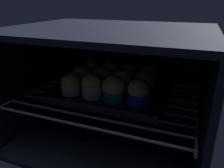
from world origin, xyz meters
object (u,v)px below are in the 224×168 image
object	(u,v)px
muffin_row0_col3	(138,92)
muffin_row1_col3	(144,83)
muffin_row0_col1	(92,86)
muffin_row1_col1	(102,78)
muffin_row0_col0	(71,84)
muffin_row1_col2	(123,82)
baking_tray	(112,91)
muffin_row0_col2	(113,89)
muffin_row2_col3	(149,77)
muffin_row1_col0	(82,77)
muffin_row2_col2	(129,74)
muffin_row2_col0	(92,70)
muffin_row2_col1	(109,72)

from	to	relation	value
muffin_row0_col3	muffin_row1_col3	distance (cm)	7.36
muffin_row0_col1	muffin_row1_col1	xyz separation A→B (cm)	(0.17, 7.47, 0.07)
muffin_row0_col0	muffin_row1_col2	bearing A→B (deg)	26.33
baking_tray	muffin_row0_col2	size ratio (longest dim) A/B	4.73
muffin_row0_col0	muffin_row0_col1	world-z (taller)	muffin_row0_col1
muffin_row1_col3	muffin_row2_col3	world-z (taller)	muffin_row1_col3
muffin_row0_col1	muffin_row1_col0	bearing A→B (deg)	136.68
baking_tray	muffin_row2_col2	world-z (taller)	muffin_row2_col2
muffin_row1_col3	muffin_row2_col3	xyz separation A→B (cm)	(0.20, 6.54, -0.11)
baking_tray	muffin_row0_col2	xyz separation A→B (cm)	(3.28, -7.21, 4.03)
muffin_row1_col3	muffin_row0_col0	bearing A→B (deg)	-160.24
muffin_row2_col2	muffin_row0_col3	bearing A→B (deg)	-63.07
muffin_row1_col2	baking_tray	bearing A→B (deg)	179.27
baking_tray	muffin_row0_col1	bearing A→B (deg)	-117.26
muffin_row0_col1	muffin_row2_col2	xyz separation A→B (cm)	(6.98, 14.61, -0.06)
muffin_row0_col3	muffin_row2_col0	distance (cm)	25.15
muffin_row1_col1	muffin_row2_col1	xyz separation A→B (cm)	(-0.33, 6.69, -0.09)
muffin_row2_col2	muffin_row2_col1	bearing A→B (deg)	-176.39
muffin_row2_col2	muffin_row0_col0	bearing A→B (deg)	-134.13
muffin_row1_col1	muffin_row1_col3	world-z (taller)	same
baking_tray	muffin_row2_col3	size ratio (longest dim) A/B	4.84
muffin_row1_col0	muffin_row2_col0	distance (cm)	7.16
muffin_row1_col2	muffin_row2_col3	world-z (taller)	muffin_row1_col2
muffin_row2_col3	muffin_row2_col0	bearing A→B (deg)	-179.53
muffin_row0_col2	baking_tray	bearing A→B (deg)	114.49
muffin_row2_col0	muffin_row0_col1	bearing A→B (deg)	-64.04
muffin_row2_col1	muffin_row2_col2	bearing A→B (deg)	3.61
muffin_row0_col3	muffin_row2_col3	world-z (taller)	same
muffin_row0_col0	muffin_row1_col3	bearing A→B (deg)	19.76
muffin_row0_col3	muffin_row1_col1	xyz separation A→B (cm)	(-14.13, 7.26, -0.01)
muffin_row0_col3	muffin_row1_col2	world-z (taller)	muffin_row1_col2
muffin_row2_col1	muffin_row2_col2	distance (cm)	7.16
muffin_row0_col1	muffin_row1_col2	distance (cm)	10.25
muffin_row0_col0	muffin_row1_col1	size ratio (longest dim) A/B	0.90
muffin_row2_col0	muffin_row2_col1	xyz separation A→B (cm)	(6.62, 0.23, -0.19)
muffin_row1_col3	muffin_row2_col1	bearing A→B (deg)	155.22
baking_tray	muffin_row1_col1	xyz separation A→B (cm)	(-3.53, 0.30, 4.08)
muffin_row1_col3	muffin_row1_col1	bearing A→B (deg)	-179.62
muffin_row0_col1	muffin_row2_col3	xyz separation A→B (cm)	(14.32, 14.11, 0.00)
muffin_row0_col1	muffin_row1_col2	bearing A→B (deg)	44.06
muffin_row0_col2	muffin_row0_col3	distance (cm)	7.33
baking_tray	muffin_row1_col3	xyz separation A→B (cm)	(10.43, 0.39, 4.12)
muffin_row2_col2	muffin_row0_col1	bearing A→B (deg)	-115.56
muffin_row1_col0	muffin_row1_col1	world-z (taller)	muffin_row1_col1
muffin_row2_col2	muffin_row2_col3	distance (cm)	7.36
muffin_row1_col3	muffin_row2_col3	distance (cm)	6.55
muffin_row2_col1	muffin_row2_col3	size ratio (longest dim) A/B	1.01
muffin_row1_col0	muffin_row0_col3	bearing A→B (deg)	-17.02
muffin_row0_col3	muffin_row1_col1	size ratio (longest dim) A/B	0.98
baking_tray	muffin_row1_col1	distance (cm)	5.40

